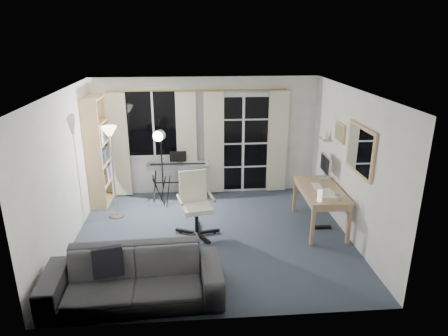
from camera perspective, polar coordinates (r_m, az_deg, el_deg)
The scene contains 17 objects.
floor at distance 6.74m, azimuth -1.72°, elevation -9.85°, with size 4.50×4.00×0.02m, color #343D4C.
window at distance 8.09m, azimuth -10.06°, elevation 6.31°, with size 1.20×0.08×1.40m.
french_door at distance 8.24m, azimuth 2.71°, elevation 3.40°, with size 1.32×0.09×2.11m.
curtains at distance 8.07m, azimuth -3.48°, elevation 3.55°, with size 3.60×0.07×2.13m.
bookshelf at distance 8.09m, azimuth -17.66°, elevation 2.04°, with size 0.37×0.99×2.11m.
torchiere_lamp at distance 7.20m, azimuth -15.92°, elevation 3.17°, with size 0.35×0.35×1.70m.
keyboard_piano at distance 8.02m, azimuth -6.58°, elevation 0.25°, with size 1.24×0.62×0.90m.
studio_light at distance 7.51m, azimuth -9.14°, elevation 3.32°, with size 0.35×0.35×1.55m.
office_chair at distance 6.61m, azimuth -4.23°, elevation -4.25°, with size 0.75×0.74×1.08m.
desk at distance 7.01m, azimuth 13.69°, elevation -3.54°, with size 0.69×1.33×0.71m.
monitor at distance 7.35m, azimuth 14.30°, elevation 0.42°, with size 0.17×0.51×0.44m.
desk_clutter at distance 6.82m, azimuth 13.71°, elevation -4.77°, with size 0.43×0.80×0.89m.
mug at distance 6.55m, azimuth 15.95°, elevation -3.98°, with size 0.12×0.09×0.12m, color silver.
wall_mirror at distance 6.31m, azimuth 18.91°, elevation 2.42°, with size 0.04×0.94×0.74m.
framed_print at distance 7.11m, azimuth 16.22°, elevation 4.90°, with size 0.03×0.42×0.32m.
wall_shelf at distance 7.58m, azimuth 14.31°, elevation 4.43°, with size 0.16×0.30×0.18m.
sofa at distance 5.23m, azimuth -12.88°, elevation -14.01°, with size 2.23×0.74×0.86m.
Camera 1 is at (-0.28, -5.89, 3.25)m, focal length 32.00 mm.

